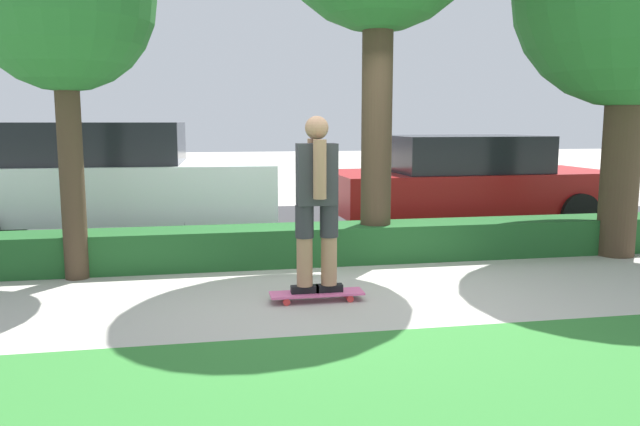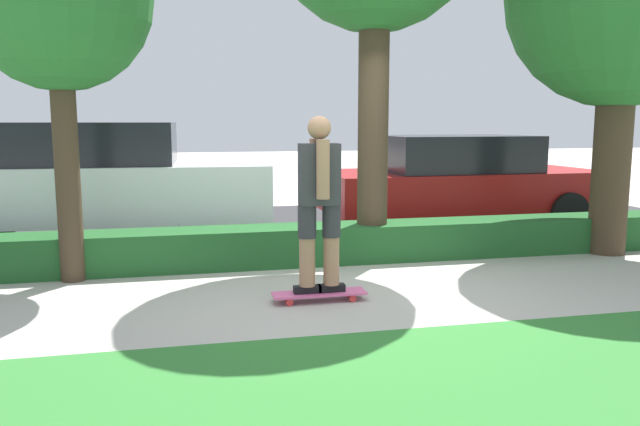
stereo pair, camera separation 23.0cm
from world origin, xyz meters
TOP-DOWN VIEW (x-y plane):
  - ground_plane at (0.00, 0.00)m, footprint 60.00×60.00m
  - street_asphalt at (0.00, 4.20)m, footprint 14.73×5.00m
  - hedge_row at (0.00, 1.60)m, footprint 14.73×0.60m
  - skateboard at (-0.25, -0.03)m, footprint 0.89×0.24m
  - skater_person at (-0.25, -0.03)m, footprint 0.49×0.43m
  - tree_near at (-2.65, 1.31)m, footprint 1.90×1.90m
  - parked_car_front at (-2.69, 3.50)m, footprint 4.81×2.13m
  - parked_car_middle at (2.83, 3.54)m, footprint 4.48×1.97m

SIDE VIEW (x-z plane):
  - ground_plane at x=0.00m, z-range 0.00..0.00m
  - street_asphalt at x=0.00m, z-range 0.00..0.01m
  - skateboard at x=-0.25m, z-range 0.03..0.11m
  - hedge_row at x=0.00m, z-range 0.00..0.45m
  - parked_car_middle at x=2.83m, z-range 0.03..1.50m
  - parked_car_front at x=-2.69m, z-range 0.04..1.71m
  - skater_person at x=-0.25m, z-range 0.14..1.80m
  - tree_near at x=-2.65m, z-range 0.96..4.84m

